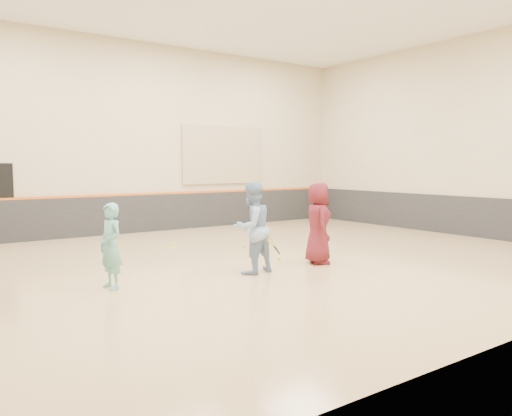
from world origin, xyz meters
TOP-DOWN VIEW (x-y plane):
  - room at (0.00, 0.00)m, footprint 15.04×12.04m
  - wainscot_back at (0.00, 5.97)m, footprint 14.90×0.04m
  - wainscot_right at (7.47, 0.00)m, footprint 0.04×11.90m
  - accent_stripe at (0.00, 5.96)m, footprint 14.90×0.03m
  - acoustic_panel at (2.80, 5.95)m, footprint 3.20×0.08m
  - girl at (-3.51, -0.61)m, footprint 0.45×0.60m
  - instructor at (-0.80, -1.02)m, footprint 0.99×0.83m
  - young_man at (0.95, -1.02)m, footprint 0.90×1.03m
  - held_racket at (-0.50, -1.19)m, footprint 0.39×0.39m
  - spare_racket at (-0.67, 2.92)m, footprint 0.66×0.66m
  - ball_under_racket at (0.49, -0.23)m, footprint 0.07×0.07m
  - ball_in_hand at (1.13, -1.16)m, footprint 0.07×0.07m
  - ball_beside_spare at (0.69, 1.53)m, footprint 0.07×0.07m

SIDE VIEW (x-z plane):
  - ball_under_racket at x=0.49m, z-range 0.00..0.07m
  - ball_beside_spare at x=0.69m, z-range 0.00..0.07m
  - spare_racket at x=-0.67m, z-range 0.00..0.13m
  - wainscot_back at x=0.00m, z-range 0.00..1.20m
  - wainscot_right at x=7.47m, z-range 0.00..1.20m
  - held_racket at x=-0.50m, z-range 0.43..0.92m
  - girl at x=-3.51m, z-range 0.00..1.50m
  - room at x=0.00m, z-range -2.30..3.92m
  - young_man at x=0.95m, z-range 0.00..1.77m
  - instructor at x=-0.80m, z-range 0.00..1.83m
  - ball_in_hand at x=1.13m, z-range 1.07..1.14m
  - accent_stripe at x=0.00m, z-range 1.19..1.25m
  - acoustic_panel at x=2.80m, z-range 1.50..3.50m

